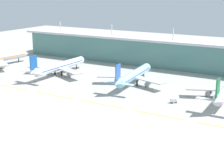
{
  "coord_description": "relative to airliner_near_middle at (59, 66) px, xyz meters",
  "views": [
    {
      "loc": [
        91.85,
        -160.5,
        63.28
      ],
      "look_at": [
        -17.74,
        33.03,
        7.0
      ],
      "focal_mm": 55.33,
      "sensor_mm": 36.0,
      "label": 1
    }
  ],
  "objects": [
    {
      "name": "taxiway_stripe_centre",
      "position": [
        61.87,
        -41.85,
        -6.43
      ],
      "size": [
        28.0,
        0.7,
        0.04
      ],
      "primitive_type": "cube",
      "color": "yellow",
      "rests_on": "ground"
    },
    {
      "name": "baggage_cart",
      "position": [
        95.91,
        -19.72,
        -5.18
      ],
      "size": [
        3.85,
        3.79,
        2.48
      ],
      "color": "silver",
      "rests_on": "ground"
    },
    {
      "name": "taxiway_stripe_mid_west",
      "position": [
        27.87,
        -41.85,
        -6.43
      ],
      "size": [
        28.0,
        0.7,
        0.04
      ],
      "primitive_type": "cube",
      "color": "yellow",
      "rests_on": "ground"
    },
    {
      "name": "airliner_near_middle",
      "position": [
        0.0,
        0.0,
        0.0
      ],
      "size": [
        48.79,
        62.72,
        18.9
      ],
      "color": "white",
      "rests_on": "ground"
    },
    {
      "name": "terminal_building",
      "position": [
        64.87,
        68.56,
        5.24
      ],
      "size": [
        288.0,
        34.0,
        31.96
      ],
      "color": "slate",
      "rests_on": "ground"
    },
    {
      "name": "taxiway_stripe_west",
      "position": [
        -6.13,
        -41.85,
        -6.43
      ],
      "size": [
        28.0,
        0.7,
        0.04
      ],
      "primitive_type": "cube",
      "color": "yellow",
      "rests_on": "ground"
    },
    {
      "name": "airliner_center",
      "position": [
        59.54,
        3.21,
        -0.0
      ],
      "size": [
        48.66,
        60.24,
        18.9
      ],
      "color": "#9ED1EA",
      "rests_on": "ground"
    },
    {
      "name": "taxiway_stripe_mid_east",
      "position": [
        95.87,
        -41.85,
        -6.43
      ],
      "size": [
        28.0,
        0.7,
        0.04
      ],
      "primitive_type": "cube",
      "color": "yellow",
      "rests_on": "ground"
    },
    {
      "name": "ground_plane",
      "position": [
        64.87,
        -36.97,
        -6.45
      ],
      "size": [
        600.0,
        600.0,
        0.0
      ],
      "primitive_type": "plane",
      "color": "#A8A59E"
    }
  ]
}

